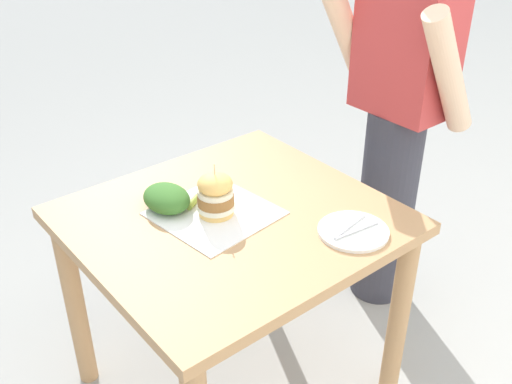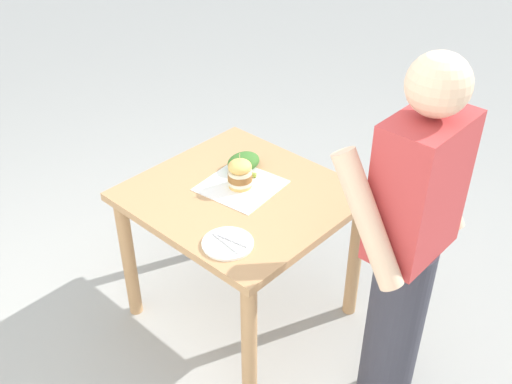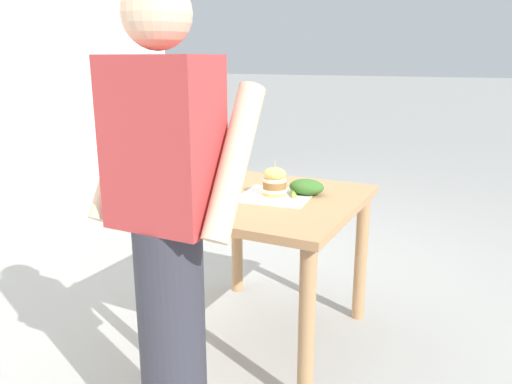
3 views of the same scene
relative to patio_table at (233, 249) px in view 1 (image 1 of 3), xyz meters
The scene contains 8 objects.
ground_plane 0.65m from the patio_table, ahead, with size 80.00×80.00×0.00m, color #9E9E99.
patio_table is the anchor object (origin of this frame).
serving_paper 0.15m from the patio_table, 138.68° to the right, with size 0.34×0.34×0.00m, color white.
sandwich 0.21m from the patio_table, 134.10° to the right, with size 0.12×0.12×0.18m.
pickle_spear 0.21m from the patio_table, 153.09° to the right, with size 0.02×0.02×0.07m, color #8EA83D.
side_plate_with_forks 0.41m from the patio_table, 36.10° to the left, with size 0.22×0.22×0.02m.
side_salad 0.28m from the patio_table, 140.12° to the right, with size 0.18×0.14×0.08m, color #386B28.
diner_across_table 0.89m from the patio_table, 92.81° to the left, with size 0.55×0.35×1.69m.
Camera 1 is at (1.31, -0.97, 1.82)m, focal length 42.00 mm.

